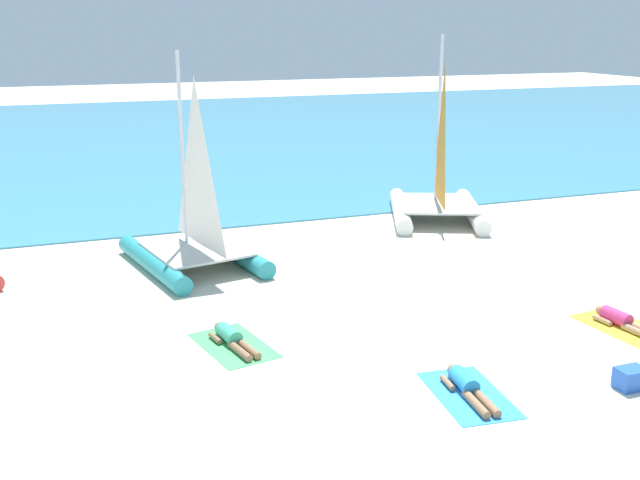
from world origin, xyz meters
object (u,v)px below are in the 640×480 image
(sailboat_teal, at_px, (194,236))
(towel_left, at_px, (234,345))
(sunbather_middle, at_px, (467,386))
(cooler_box, at_px, (631,378))
(sunbather_left, at_px, (232,338))
(towel_middle, at_px, (469,395))
(towel_right, at_px, (623,327))
(sunbather_right, at_px, (621,320))
(sailboat_white, at_px, (437,193))

(sailboat_teal, relative_size, towel_left, 2.78)
(sunbather_middle, bearing_deg, sailboat_teal, 115.31)
(cooler_box, bearing_deg, sunbather_left, 145.37)
(towel_middle, relative_size, towel_right, 1.00)
(towel_right, relative_size, cooler_box, 3.80)
(sunbather_right, bearing_deg, sailboat_teal, 130.43)
(sunbather_middle, height_order, sunbather_right, same)
(cooler_box, bearing_deg, towel_left, 145.74)
(sunbather_middle, xyz_separation_m, sunbather_right, (4.40, 1.40, 0.00))
(cooler_box, bearing_deg, sailboat_white, 77.65)
(towel_left, bearing_deg, sailboat_white, 40.89)
(sunbather_middle, bearing_deg, cooler_box, -10.76)
(towel_right, bearing_deg, cooler_box, -129.54)
(sailboat_teal, distance_m, sunbather_right, 10.03)
(sunbather_middle, bearing_deg, towel_left, 140.65)
(sailboat_teal, relative_size, sunbather_right, 3.37)
(sunbather_left, xyz_separation_m, towel_middle, (3.17, -3.31, -0.13))
(sailboat_white, distance_m, cooler_box, 11.41)
(sailboat_teal, xyz_separation_m, towel_left, (-0.25, -5.04, -0.78))
(cooler_box, bearing_deg, sunbather_middle, 163.49)
(sailboat_teal, relative_size, towel_right, 2.78)
(towel_left, xyz_separation_m, sunbather_right, (7.57, -1.78, 0.13))
(sailboat_teal, relative_size, towel_middle, 2.78)
(sailboat_white, xyz_separation_m, towel_right, (-0.69, -9.00, -0.83))
(towel_left, height_order, sunbather_left, sunbather_left)
(sailboat_white, height_order, sunbather_right, sailboat_white)
(towel_left, bearing_deg, sunbather_middle, -45.11)
(sailboat_teal, xyz_separation_m, towel_middle, (2.91, -8.28, -0.78))
(sailboat_white, distance_m, sunbather_middle, 11.54)
(sailboat_teal, height_order, sailboat_white, sailboat_white)
(sunbather_left, bearing_deg, sunbather_right, -25.66)
(sailboat_white, bearing_deg, sailboat_teal, -142.55)
(towel_right, distance_m, sunbather_right, 0.14)
(sailboat_teal, xyz_separation_m, cooler_box, (5.58, -9.00, -0.61))
(sailboat_teal, xyz_separation_m, towel_right, (7.33, -6.89, -0.78))
(sailboat_white, bearing_deg, towel_left, -116.47)
(sailboat_white, relative_size, sunbather_left, 3.59)
(towel_left, height_order, cooler_box, cooler_box)
(towel_middle, height_order, towel_right, same)
(sailboat_teal, xyz_separation_m, sunbather_left, (-0.26, -4.97, -0.66))
(sunbather_middle, height_order, cooler_box, cooler_box)
(sailboat_teal, distance_m, sunbather_middle, 8.74)
(sunbather_right, relative_size, cooler_box, 3.14)
(towel_left, relative_size, towel_middle, 1.00)
(sunbather_right, bearing_deg, towel_left, 160.15)
(sailboat_white, relative_size, towel_left, 2.95)
(towel_middle, height_order, cooler_box, cooler_box)
(sunbather_left, bearing_deg, sunbather_middle, -57.53)
(sailboat_white, bearing_deg, sunbather_right, -71.80)
(sailboat_teal, relative_size, sailboat_white, 0.94)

